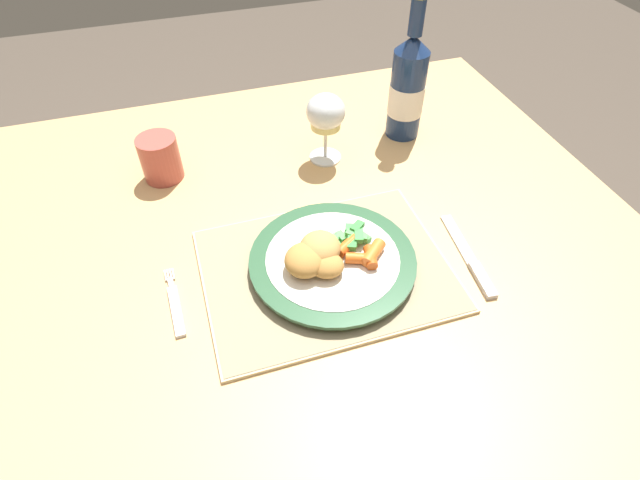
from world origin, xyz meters
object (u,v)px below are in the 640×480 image
(fork, at_px, (175,306))
(wine_glass, at_px, (326,115))
(table_knife, at_px, (472,261))
(bottle, at_px, (407,87))
(drinking_cup, at_px, (160,157))
(dinner_plate, at_px, (333,261))
(dining_table, at_px, (295,282))

(fork, height_order, wine_glass, wine_glass)
(fork, xyz_separation_m, table_knife, (0.45, -0.05, 0.00))
(bottle, relative_size, drinking_cup, 3.36)
(table_knife, distance_m, drinking_cup, 0.58)
(table_knife, bearing_deg, wine_glass, 111.83)
(dinner_plate, xyz_separation_m, table_knife, (0.21, -0.05, -0.01))
(wine_glass, xyz_separation_m, drinking_cup, (-0.31, 0.03, -0.05))
(drinking_cup, bearing_deg, wine_glass, -6.50)
(fork, bearing_deg, dinner_plate, 0.35)
(dinner_plate, xyz_separation_m, bottle, (0.26, 0.32, 0.09))
(bottle, bearing_deg, table_knife, -96.95)
(table_knife, distance_m, wine_glass, 0.37)
(wine_glass, bearing_deg, table_knife, -68.17)
(dining_table, distance_m, bottle, 0.44)
(dining_table, xyz_separation_m, table_knife, (0.26, -0.12, 0.09))
(dining_table, bearing_deg, wine_glass, 60.25)
(dining_table, distance_m, drinking_cup, 0.34)
(fork, relative_size, drinking_cup, 1.58)
(wine_glass, height_order, bottle, bottle)
(bottle, bearing_deg, dining_table, -140.08)
(fork, relative_size, wine_glass, 0.97)
(dinner_plate, relative_size, fork, 1.94)
(dining_table, relative_size, wine_glass, 8.73)
(fork, xyz_separation_m, wine_glass, (0.32, 0.28, 0.09))
(dining_table, relative_size, bottle, 4.22)
(table_knife, bearing_deg, dining_table, 155.94)
(fork, height_order, table_knife, table_knife)
(drinking_cup, bearing_deg, dinner_plate, -54.18)
(dinner_plate, distance_m, table_knife, 0.22)
(dining_table, bearing_deg, table_knife, -24.06)
(table_knife, xyz_separation_m, drinking_cup, (-0.44, 0.37, 0.04))
(table_knife, bearing_deg, drinking_cup, 140.02)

